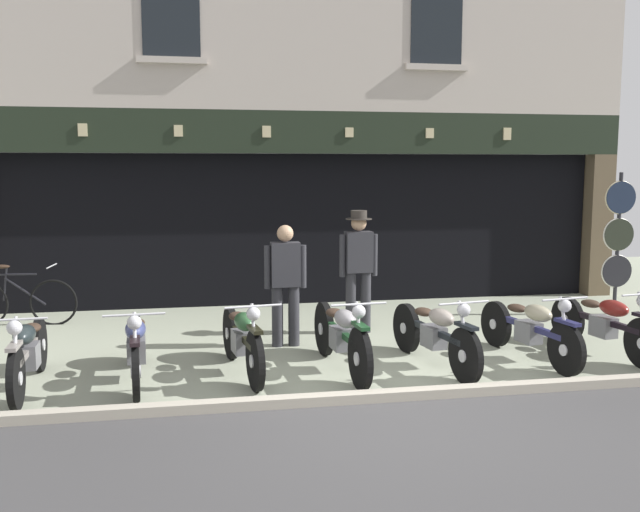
% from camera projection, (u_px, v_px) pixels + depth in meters
% --- Properties ---
extents(ground, '(23.40, 22.00, 0.18)m').
position_uv_depth(ground, '(421.00, 444.00, 6.09)').
color(ground, '#989F87').
extents(shop_facade, '(11.70, 4.42, 6.38)m').
position_uv_depth(shop_facade, '(291.00, 200.00, 13.67)').
color(shop_facade, black).
rests_on(shop_facade, ground).
extents(motorcycle_far_left, '(0.62, 1.96, 0.91)m').
position_uv_depth(motorcycle_far_left, '(28.00, 351.00, 7.43)').
color(motorcycle_far_left, black).
rests_on(motorcycle_far_left, ground).
extents(motorcycle_left, '(0.62, 1.99, 0.89)m').
position_uv_depth(motorcycle_left, '(136.00, 345.00, 7.71)').
color(motorcycle_left, black).
rests_on(motorcycle_left, ground).
extents(motorcycle_center_left, '(0.62, 1.96, 0.92)m').
position_uv_depth(motorcycle_center_left, '(242.00, 338.00, 7.99)').
color(motorcycle_center_left, black).
rests_on(motorcycle_center_left, ground).
extents(motorcycle_center, '(0.62, 2.12, 0.94)m').
position_uv_depth(motorcycle_center, '(341.00, 335.00, 8.09)').
color(motorcycle_center, black).
rests_on(motorcycle_center, ground).
extents(motorcycle_center_right, '(0.62, 2.04, 0.91)m').
position_uv_depth(motorcycle_center_right, '(435.00, 333.00, 8.26)').
color(motorcycle_center_right, black).
rests_on(motorcycle_center_right, ground).
extents(motorcycle_right, '(0.62, 2.00, 0.90)m').
position_uv_depth(motorcycle_right, '(530.00, 328.00, 8.54)').
color(motorcycle_right, black).
rests_on(motorcycle_right, ground).
extents(motorcycle_far_right, '(0.62, 2.00, 0.91)m').
position_uv_depth(motorcycle_far_right, '(605.00, 323.00, 8.81)').
color(motorcycle_far_right, black).
rests_on(motorcycle_far_right, ground).
extents(salesman_left, '(0.56, 0.24, 1.62)m').
position_uv_depth(salesman_left, '(285.00, 279.00, 9.19)').
color(salesman_left, '#2D2D33').
rests_on(salesman_left, ground).
extents(shopkeeper_center, '(0.56, 0.37, 1.76)m').
position_uv_depth(shopkeeper_center, '(358.00, 264.00, 9.92)').
color(shopkeeper_center, '#2D2D33').
rests_on(shopkeeper_center, ground).
extents(tyre_sign_pole, '(0.54, 0.06, 2.29)m').
position_uv_depth(tyre_sign_pole, '(618.00, 236.00, 11.15)').
color(tyre_sign_pole, '#232328').
rests_on(tyre_sign_pole, ground).
extents(advert_board_near, '(0.68, 0.03, 1.06)m').
position_uv_depth(advert_board_near, '(130.00, 200.00, 11.55)').
color(advert_board_near, silver).
extents(advert_board_far, '(0.66, 0.03, 0.93)m').
position_uv_depth(advert_board_far, '(60.00, 207.00, 11.37)').
color(advert_board_far, beige).
extents(leaning_bicycle, '(1.72, 0.50, 0.95)m').
position_uv_depth(leaning_bicycle, '(18.00, 301.00, 10.46)').
color(leaning_bicycle, black).
rests_on(leaning_bicycle, ground).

